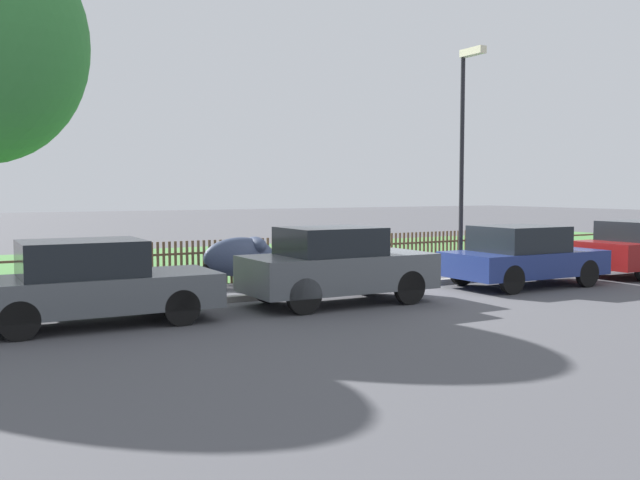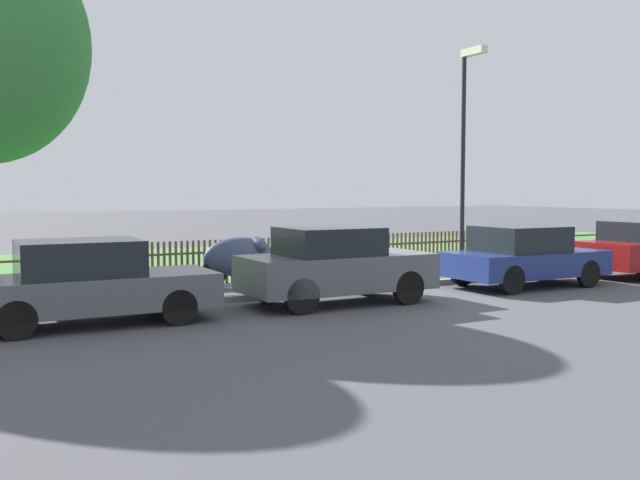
# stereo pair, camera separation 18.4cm
# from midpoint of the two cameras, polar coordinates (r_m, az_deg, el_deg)

# --- Properties ---
(ground_plane) EXTENTS (120.00, 120.00, 0.00)m
(ground_plane) POSITION_cam_midpoint_polar(r_m,az_deg,el_deg) (15.82, 3.61, -4.10)
(ground_plane) COLOR #4C4C51
(kerb_stone) EXTENTS (43.05, 0.20, 0.12)m
(kerb_stone) POSITION_cam_midpoint_polar(r_m,az_deg,el_deg) (15.89, 3.41, -3.84)
(kerb_stone) COLOR gray
(kerb_stone) RESTS_ON ground
(grass_strip) EXTENTS (43.05, 10.60, 0.01)m
(grass_strip) POSITION_cam_midpoint_polar(r_m,az_deg,el_deg) (22.88, -7.52, -1.57)
(grass_strip) COLOR #477F3D
(grass_strip) RESTS_ON ground
(park_fence) EXTENTS (43.05, 0.05, 1.06)m
(park_fence) POSITION_cam_midpoint_polar(r_m,az_deg,el_deg) (18.07, -1.15, -1.37)
(park_fence) COLOR brown
(park_fence) RESTS_ON ground
(parked_car_black_saloon) EXTENTS (4.05, 1.73, 1.42)m
(parked_car_black_saloon) POSITION_cam_midpoint_polar(r_m,az_deg,el_deg) (12.38, -18.24, -3.29)
(parked_car_black_saloon) COLOR #51565B
(parked_car_black_saloon) RESTS_ON ground
(parked_car_navy_estate) EXTENTS (3.78, 1.71, 1.51)m
(parked_car_navy_estate) POSITION_cam_midpoint_polar(r_m,az_deg,el_deg) (13.95, 0.95, -2.02)
(parked_car_navy_estate) COLOR #51565B
(parked_car_navy_estate) RESTS_ON ground
(parked_car_red_compact) EXTENTS (3.78, 1.83, 1.41)m
(parked_car_red_compact) POSITION_cam_midpoint_polar(r_m,az_deg,el_deg) (17.09, 15.60, -1.24)
(parked_car_red_compact) COLOR navy
(parked_car_red_compact) RESTS_ON ground
(covered_motorcycle) EXTENTS (1.98, 0.86, 1.14)m
(covered_motorcycle) POSITION_cam_midpoint_polar(r_m,az_deg,el_deg) (16.59, -6.65, -1.32)
(covered_motorcycle) COLOR black
(covered_motorcycle) RESTS_ON ground
(street_lamp) EXTENTS (0.20, 0.79, 5.70)m
(street_lamp) POSITION_cam_midpoint_polar(r_m,az_deg,el_deg) (18.33, 11.23, 8.20)
(street_lamp) COLOR black
(street_lamp) RESTS_ON ground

